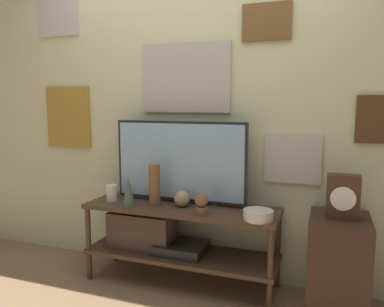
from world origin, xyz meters
TOP-DOWN VIEW (x-y plane):
  - ground_plane at (0.00, 0.00)m, footprint 12.00×12.00m
  - wall_back at (-0.01, 0.52)m, footprint 6.40×0.08m
  - media_console at (-0.13, 0.25)m, footprint 1.42×0.43m
  - television at (-0.05, 0.35)m, footprint 1.02×0.05m
  - vase_tall_ceramic at (-0.19, 0.21)m, footprint 0.08×0.08m
  - vase_slim_bronze at (-0.37, 0.14)m, footprint 0.09×0.09m
  - vase_wide_bowl at (0.59, 0.13)m, footprint 0.19×0.19m
  - vase_round_glass at (0.01, 0.25)m, footprint 0.12×0.12m
  - candle_jar at (-0.55, 0.21)m, footprint 0.08×0.08m
  - decorative_bust at (0.20, 0.12)m, footprint 0.09×0.09m
  - side_table at (1.08, 0.25)m, footprint 0.36×0.45m
  - mantel_clock at (1.09, 0.23)m, footprint 0.20×0.11m

SIDE VIEW (x-z plane):
  - ground_plane at x=0.00m, z-range 0.00..0.00m
  - side_table at x=1.08m, z-range 0.00..0.62m
  - media_console at x=-0.13m, z-range 0.08..0.67m
  - vase_wide_bowl at x=0.59m, z-range 0.59..0.65m
  - vase_round_glass at x=0.01m, z-range 0.59..0.71m
  - candle_jar at x=-0.55m, z-range 0.59..0.71m
  - decorative_bust at x=0.20m, z-range 0.59..0.74m
  - vase_slim_bronze at x=-0.37m, z-range 0.59..0.81m
  - vase_tall_ceramic at x=-0.19m, z-range 0.59..0.89m
  - mantel_clock at x=1.09m, z-range 0.62..0.90m
  - television at x=-0.05m, z-range 0.60..1.21m
  - wall_back at x=-0.01m, z-range 0.00..2.70m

